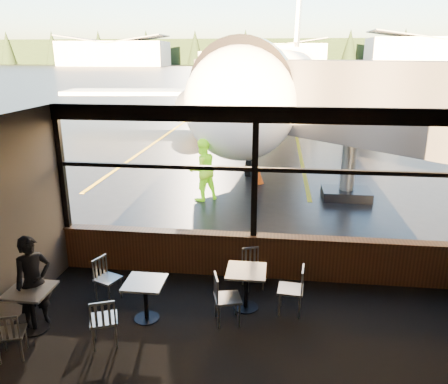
% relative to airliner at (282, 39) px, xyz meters
% --- Properties ---
extents(ground_plane, '(520.00, 520.00, 0.00)m').
position_rel_airliner_xyz_m(ground_plane, '(-0.49, 100.46, -5.32)').
color(ground_plane, black).
rests_on(ground_plane, ground).
extents(carpet_floor, '(8.00, 6.00, 0.01)m').
position_rel_airliner_xyz_m(carpet_floor, '(-0.49, -22.54, -5.31)').
color(carpet_floor, black).
rests_on(carpet_floor, ground).
extents(ceiling, '(8.00, 6.00, 0.04)m').
position_rel_airliner_xyz_m(ceiling, '(-0.49, -22.54, -1.82)').
color(ceiling, '#38332D').
rests_on(ceiling, ground).
extents(window_sill, '(8.00, 0.28, 0.90)m').
position_rel_airliner_xyz_m(window_sill, '(-0.49, -19.54, -4.87)').
color(window_sill, '#57321A').
rests_on(window_sill, ground).
extents(window_header, '(8.00, 0.18, 0.30)m').
position_rel_airliner_xyz_m(window_header, '(-0.49, -19.54, -1.97)').
color(window_header, black).
rests_on(window_header, ground).
extents(mullion_left, '(0.12, 0.12, 2.60)m').
position_rel_airliner_xyz_m(mullion_left, '(-4.44, -19.54, -3.12)').
color(mullion_left, black).
rests_on(mullion_left, ground).
extents(mullion_centre, '(0.12, 0.12, 2.60)m').
position_rel_airliner_xyz_m(mullion_centre, '(-0.49, -19.54, -3.12)').
color(mullion_centre, black).
rests_on(mullion_centre, ground).
extents(window_transom, '(8.00, 0.10, 0.08)m').
position_rel_airliner_xyz_m(window_transom, '(-0.49, -19.54, -3.02)').
color(window_transom, black).
rests_on(window_transom, ground).
extents(airliner, '(32.25, 37.47, 10.64)m').
position_rel_airliner_xyz_m(airliner, '(0.00, 0.00, 0.00)').
color(airliner, white).
rests_on(airliner, ground_plane).
extents(jet_bridge, '(9.04, 11.04, 4.82)m').
position_rel_airliner_xyz_m(jet_bridge, '(3.11, -14.04, -2.91)').
color(jet_bridge, '#2E2E30').
rests_on(jet_bridge, ground_plane).
extents(cafe_table_near, '(0.70, 0.70, 0.76)m').
position_rel_airliner_xyz_m(cafe_table_near, '(-0.55, -20.76, -4.94)').
color(cafe_table_near, gray).
rests_on(cafe_table_near, carpet_floor).
extents(cafe_table_mid, '(0.67, 0.67, 0.73)m').
position_rel_airliner_xyz_m(cafe_table_mid, '(-2.23, -21.33, -4.96)').
color(cafe_table_mid, '#A4A097').
rests_on(cafe_table_mid, carpet_floor).
extents(cafe_table_left, '(0.69, 0.69, 0.76)m').
position_rel_airliner_xyz_m(cafe_table_left, '(-4.01, -21.86, -4.94)').
color(cafe_table_left, '#A6A099').
rests_on(cafe_table_left, carpet_floor).
extents(chair_near_e, '(0.54, 0.54, 0.91)m').
position_rel_airliner_xyz_m(chair_near_e, '(0.24, -20.81, -4.87)').
color(chair_near_e, '#B5B0A3').
rests_on(chair_near_e, carpet_floor).
extents(chair_near_w, '(0.61, 0.61, 0.91)m').
position_rel_airliner_xyz_m(chair_near_w, '(-0.83, -21.24, -4.87)').
color(chair_near_w, '#A8A398').
rests_on(chair_near_w, carpet_floor).
extents(chair_near_n, '(0.58, 0.58, 0.81)m').
position_rel_airliner_xyz_m(chair_near_n, '(-0.46, -20.02, -4.92)').
color(chair_near_n, '#B6B0A4').
rests_on(chair_near_n, carpet_floor).
extents(chair_mid_s, '(0.62, 0.62, 0.87)m').
position_rel_airliner_xyz_m(chair_mid_s, '(-2.69, -22.07, -4.89)').
color(chair_mid_s, '#B1ADA0').
rests_on(chair_mid_s, carpet_floor).
extents(chair_mid_w, '(0.59, 0.59, 0.83)m').
position_rel_airliner_xyz_m(chair_mid_w, '(-3.13, -20.77, -4.91)').
color(chair_mid_w, '#ABA69A').
rests_on(chair_mid_w, carpet_floor).
extents(chair_left_s, '(0.56, 0.56, 0.81)m').
position_rel_airliner_xyz_m(chair_left_s, '(-3.96, -22.53, -4.92)').
color(chair_left_s, '#ACA89C').
rests_on(chair_left_s, carpet_floor).
extents(passenger, '(0.69, 0.70, 1.62)m').
position_rel_airliner_xyz_m(passenger, '(-4.01, -21.70, -4.51)').
color(passenger, black).
rests_on(passenger, carpet_floor).
extents(ground_crew, '(1.21, 1.17, 1.96)m').
position_rel_airliner_xyz_m(ground_crew, '(-2.38, -14.67, -4.34)').
color(ground_crew, '#BFF219').
rests_on(ground_crew, ground_plane).
extents(cone_nose, '(0.40, 0.40, 0.56)m').
position_rel_airliner_xyz_m(cone_nose, '(-0.71, -12.58, -5.04)').
color(cone_nose, '#FF5508').
rests_on(cone_nose, ground_plane).
extents(cone_wing, '(0.37, 0.37, 0.52)m').
position_rel_airliner_xyz_m(cone_wing, '(-5.33, -0.29, -5.06)').
color(cone_wing, '#DE4307').
rests_on(cone_wing, ground_plane).
extents(hangar_left, '(45.00, 18.00, 11.00)m').
position_rel_airliner_xyz_m(hangar_left, '(-70.49, 160.46, 0.18)').
color(hangar_left, silver).
rests_on(hangar_left, ground_plane).
extents(hangar_mid, '(38.00, 15.00, 10.00)m').
position_rel_airliner_xyz_m(hangar_mid, '(-0.49, 165.46, -0.32)').
color(hangar_mid, silver).
rests_on(hangar_mid, ground_plane).
extents(hangar_right, '(50.00, 20.00, 12.00)m').
position_rel_airliner_xyz_m(hangar_right, '(59.51, 158.46, 0.68)').
color(hangar_right, silver).
rests_on(hangar_right, ground_plane).
extents(fuel_tank_a, '(8.00, 8.00, 6.00)m').
position_rel_airliner_xyz_m(fuel_tank_a, '(-30.49, 162.46, -2.32)').
color(fuel_tank_a, silver).
rests_on(fuel_tank_a, ground_plane).
extents(fuel_tank_b, '(8.00, 8.00, 6.00)m').
position_rel_airliner_xyz_m(fuel_tank_b, '(-20.49, 162.46, -2.32)').
color(fuel_tank_b, silver).
rests_on(fuel_tank_b, ground_plane).
extents(fuel_tank_c, '(8.00, 8.00, 6.00)m').
position_rel_airliner_xyz_m(fuel_tank_c, '(-10.49, 162.46, -2.32)').
color(fuel_tank_c, silver).
rests_on(fuel_tank_c, ground_plane).
extents(treeline, '(360.00, 3.00, 12.00)m').
position_rel_airliner_xyz_m(treeline, '(-0.49, 190.46, 0.68)').
color(treeline, black).
rests_on(treeline, ground_plane).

